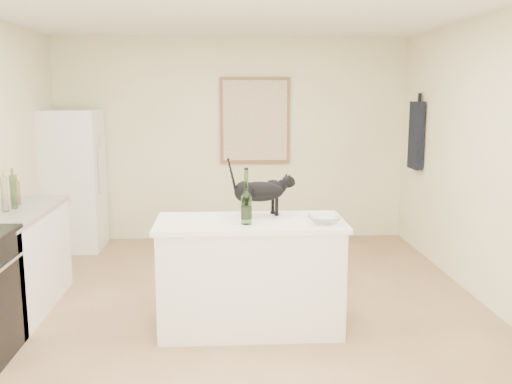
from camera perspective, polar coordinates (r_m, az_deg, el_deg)
The scene contains 18 objects.
floor at distance 4.97m, azimuth -1.87°, elevation -12.55°, with size 5.50×5.50×0.00m, color tan.
ceiling at distance 4.64m, azimuth -2.06°, elevation 18.62°, with size 5.50×5.50×0.00m, color white.
wall_back at distance 7.36m, azimuth -2.45°, elevation 5.26°, with size 4.50×4.50×0.00m, color #F4EABD.
wall_front at distance 1.94m, azimuth -0.08°, elevation -8.07°, with size 4.50×4.50×0.00m, color #F4EABD.
wall_right at distance 5.19m, azimuth 23.74°, elevation 2.47°, with size 5.50×5.50×0.00m, color #F4EABD.
island_base at distance 4.63m, azimuth -0.59°, elevation -8.55°, with size 1.44×0.67×0.86m, color white.
island_top at distance 4.51m, azimuth -0.60°, elevation -3.12°, with size 1.50×0.70×0.04m, color white.
left_cabinets at distance 5.43m, azimuth -23.17°, elevation -6.59°, with size 0.60×1.40×0.86m, color white.
left_countertop at distance 5.32m, azimuth -23.50°, elevation -1.93°, with size 0.62×1.44×0.04m, color gray.
fridge at distance 7.26m, azimuth -17.97°, elevation 1.14°, with size 0.68×0.68×1.70m, color white.
artwork_frame at distance 7.33m, azimuth -0.10°, elevation 7.21°, with size 0.90×0.03×1.10m, color brown.
artwork_canvas at distance 7.31m, azimuth -0.09°, elevation 7.20°, with size 0.82×0.00×1.02m, color beige.
hanging_garment at distance 7.04m, azimuth 15.83°, elevation 5.50°, with size 0.08×0.34×0.80m, color black.
black_cat at distance 4.63m, azimuth 0.33°, elevation -0.22°, with size 0.52×0.16×0.37m, color black, non-canonical shape.
wine_bottle at distance 4.34m, azimuth -0.98°, elevation -0.77°, with size 0.08×0.08×0.39m, color #2A5E25.
glass_bowl at distance 4.41m, azimuth 6.92°, elevation -2.78°, with size 0.26×0.26×0.06m, color white.
fridge_paper at distance 7.10m, azimuth -15.52°, elevation 4.93°, with size 0.00×0.12×0.16m, color beige.
counter_bottle_cluster at distance 5.31m, azimuth -23.82°, elevation -0.22°, with size 0.12×0.53×0.30m.
Camera 1 is at (-0.10, -4.59, 1.90)m, focal length 39.71 mm.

